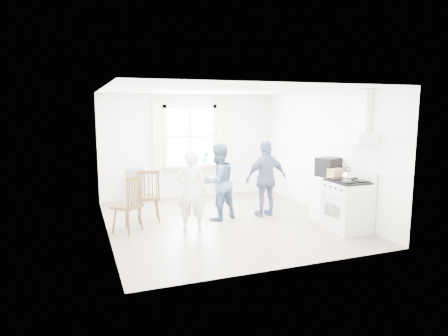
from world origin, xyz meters
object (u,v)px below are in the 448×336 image
at_px(person_mid, 218,182).
at_px(person_left, 191,191).
at_px(stereo_stack, 328,167).
at_px(windsor_chair_b, 148,190).
at_px(gas_stove, 347,205).
at_px(low_cabinet, 328,199).
at_px(person_right, 266,179).
at_px(windsor_chair_a, 132,198).

bearing_deg(person_mid, person_left, 18.01).
distance_m(stereo_stack, person_mid, 2.23).
bearing_deg(person_mid, stereo_stack, 138.93).
height_order(stereo_stack, windsor_chair_b, stereo_stack).
bearing_deg(windsor_chair_b, person_left, -51.21).
height_order(gas_stove, stereo_stack, stereo_stack).
distance_m(gas_stove, low_cabinet, 0.70).
bearing_deg(gas_stove, person_left, 159.30).
bearing_deg(stereo_stack, person_mid, 158.29).
distance_m(gas_stove, windsor_chair_b, 3.80).
distance_m(gas_stove, stereo_stack, 0.97).
bearing_deg(windsor_chair_b, stereo_stack, -17.26).
xyz_separation_m(windsor_chair_b, person_right, (2.39, -0.38, 0.15)).
xyz_separation_m(windsor_chair_a, windsor_chair_b, (0.40, 0.54, 0.01)).
relative_size(gas_stove, windsor_chair_a, 1.06).
xyz_separation_m(low_cabinet, windsor_chair_a, (-3.80, 0.58, 0.20)).
bearing_deg(stereo_stack, person_left, 174.67).
bearing_deg(person_left, person_right, -147.92).
bearing_deg(gas_stove, windsor_chair_b, 151.36).
height_order(gas_stove, windsor_chair_a, gas_stove).
relative_size(windsor_chair_a, person_left, 0.70).
xyz_separation_m(low_cabinet, windsor_chair_b, (-3.40, 1.12, 0.20)).
distance_m(low_cabinet, stereo_stack, 0.64).
xyz_separation_m(gas_stove, person_mid, (-1.96, 1.57, 0.29)).
height_order(person_left, person_mid, person_mid).
height_order(windsor_chair_b, person_mid, person_mid).
bearing_deg(person_right, person_left, 10.12).
distance_m(person_mid, person_right, 1.02).
relative_size(gas_stove, person_right, 0.70).
bearing_deg(windsor_chair_b, person_mid, -10.23).
bearing_deg(person_mid, low_cabinet, 137.35).
distance_m(stereo_stack, windsor_chair_a, 3.88).
relative_size(low_cabinet, stereo_stack, 1.74).
bearing_deg(stereo_stack, windsor_chair_a, 172.22).
bearing_deg(windsor_chair_b, person_right, -8.95).
distance_m(windsor_chair_a, windsor_chair_b, 0.67).
xyz_separation_m(person_left, person_mid, (0.73, 0.56, 0.02)).
distance_m(person_left, person_right, 1.79).
distance_m(stereo_stack, person_right, 1.28).
bearing_deg(gas_stove, person_right, 123.23).
bearing_deg(windsor_chair_b, gas_stove, -28.64).
relative_size(stereo_stack, person_right, 0.32).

